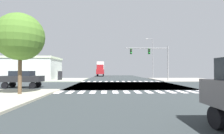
# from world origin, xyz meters

# --- Properties ---
(ground) EXTENTS (90.00, 90.00, 0.05)m
(ground) POSITION_xyz_m (0.00, 0.00, -0.03)
(ground) COLOR #2E3436
(sidewalk_corner_ne) EXTENTS (12.00, 12.00, 0.14)m
(sidewalk_corner_ne) POSITION_xyz_m (13.00, 12.00, 0.07)
(sidewalk_corner_ne) COLOR #A09B91
(sidewalk_corner_ne) RESTS_ON ground
(sidewalk_corner_nw) EXTENTS (12.00, 12.00, 0.14)m
(sidewalk_corner_nw) POSITION_xyz_m (-13.00, 12.00, 0.07)
(sidewalk_corner_nw) COLOR #9AA18F
(sidewalk_corner_nw) RESTS_ON ground
(crosswalk_near) EXTENTS (13.50, 2.00, 0.01)m
(crosswalk_near) POSITION_xyz_m (-0.25, -7.30, 0.00)
(crosswalk_near) COLOR white
(crosswalk_near) RESTS_ON ground
(crosswalk_far) EXTENTS (13.50, 2.00, 0.01)m
(crosswalk_far) POSITION_xyz_m (-0.25, 7.30, 0.00)
(crosswalk_far) COLOR white
(crosswalk_far) RESTS_ON ground
(traffic_signal_mast) EXTENTS (7.63, 0.55, 6.29)m
(traffic_signal_mast) POSITION_xyz_m (5.29, 7.62, 4.69)
(traffic_signal_mast) COLOR gray
(traffic_signal_mast) RESTS_ON ground
(street_lamp) EXTENTS (1.78, 0.32, 9.45)m
(street_lamp) POSITION_xyz_m (7.87, 17.23, 5.54)
(street_lamp) COLOR gray
(street_lamp) RESTS_ON ground
(bank_building) EXTENTS (12.33, 8.13, 4.66)m
(bank_building) POSITION_xyz_m (-18.38, 13.19, 2.34)
(bank_building) COLOR silver
(bank_building) RESTS_ON ground
(sidewalk_tree) EXTENTS (3.62, 3.62, 6.32)m
(sidewalk_tree) POSITION_xyz_m (-9.15, -9.40, 4.49)
(sidewalk_tree) COLOR brown
(sidewalk_tree) RESTS_ON ground
(box_truck_farside_1) EXTENTS (2.40, 7.20, 4.85)m
(box_truck_farside_1) POSITION_xyz_m (-5.00, 34.48, 2.56)
(box_truck_farside_1) COLOR black
(box_truck_farside_1) RESTS_ON ground
(sedan_queued_2) EXTENTS (4.30, 1.80, 1.88)m
(sedan_queued_2) POSITION_xyz_m (-11.91, -3.50, 1.12)
(sedan_queued_2) COLOR black
(sedan_queued_2) RESTS_ON ground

